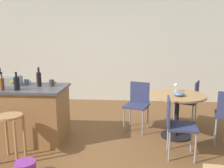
# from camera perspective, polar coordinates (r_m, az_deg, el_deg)

# --- Properties ---
(ground_plane) EXTENTS (8.80, 8.80, 0.00)m
(ground_plane) POSITION_cam_1_polar(r_m,az_deg,el_deg) (3.83, -7.65, -14.71)
(ground_plane) COLOR brown
(back_wall) EXTENTS (8.00, 0.10, 2.70)m
(back_wall) POSITION_cam_1_polar(r_m,az_deg,el_deg) (6.34, -2.51, 8.20)
(back_wall) COLOR beige
(back_wall) RESTS_ON ground_plane
(kitchen_island) EXTENTS (1.30, 0.81, 0.88)m
(kitchen_island) POSITION_cam_1_polar(r_m,az_deg,el_deg) (4.17, -19.74, -6.58)
(kitchen_island) COLOR olive
(kitchen_island) RESTS_ON ground_plane
(wooden_stool) EXTENTS (0.34, 0.34, 0.64)m
(wooden_stool) POSITION_cam_1_polar(r_m,az_deg,el_deg) (3.54, -23.16, -9.41)
(wooden_stool) COLOR #A37A4C
(wooden_stool) RESTS_ON ground_plane
(dining_table) EXTENTS (0.91, 0.91, 0.74)m
(dining_table) POSITION_cam_1_polar(r_m,az_deg,el_deg) (4.14, 15.32, -4.78)
(dining_table) COLOR black
(dining_table) RESTS_ON ground_plane
(folding_chair_near) EXTENTS (0.53, 0.53, 0.85)m
(folding_chair_near) POSITION_cam_1_polar(r_m,az_deg,el_deg) (4.79, 18.04, -3.48)
(folding_chair_near) COLOR navy
(folding_chair_near) RESTS_ON ground_plane
(folding_chair_far) EXTENTS (0.51, 0.51, 0.86)m
(folding_chair_far) POSITION_cam_1_polar(r_m,az_deg,el_deg) (4.36, 6.14, -4.35)
(folding_chair_far) COLOR navy
(folding_chair_far) RESTS_ON ground_plane
(folding_chair_left) EXTENTS (0.44, 0.44, 0.85)m
(folding_chair_left) POSITION_cam_1_polar(r_m,az_deg,el_deg) (3.48, 15.20, -8.90)
(folding_chair_left) COLOR navy
(folding_chair_left) RESTS_ON ground_plane
(toolbox) EXTENTS (0.36, 0.23, 0.17)m
(toolbox) POSITION_cam_1_polar(r_m,az_deg,el_deg) (4.29, -23.25, 0.80)
(toolbox) COLOR gray
(toolbox) RESTS_ON kitchen_island
(bottle_0) EXTENTS (0.08, 0.08, 0.28)m
(bottle_0) POSITION_cam_1_polar(r_m,az_deg,el_deg) (4.20, -17.10, 1.41)
(bottle_0) COLOR #603314
(bottle_0) RESTS_ON kitchen_island
(bottle_1) EXTENTS (0.07, 0.07, 0.31)m
(bottle_1) POSITION_cam_1_polar(r_m,az_deg,el_deg) (4.01, -16.99, 1.16)
(bottle_1) COLOR black
(bottle_1) RESTS_ON kitchen_island
(bottle_2) EXTENTS (0.06, 0.06, 0.25)m
(bottle_2) POSITION_cam_1_polar(r_m,az_deg,el_deg) (3.90, -24.72, 0.01)
(bottle_2) COLOR #603314
(bottle_2) RESTS_ON kitchen_island
(bottle_3) EXTENTS (0.08, 0.08, 0.27)m
(bottle_3) POSITION_cam_1_polar(r_m,az_deg,el_deg) (3.83, -21.80, 0.19)
(bottle_3) COLOR black
(bottle_3) RESTS_ON kitchen_island
(bottle_4) EXTENTS (0.06, 0.06, 0.28)m
(bottle_4) POSITION_cam_1_polar(r_m,az_deg,el_deg) (4.47, -25.05, 1.41)
(bottle_4) COLOR black
(bottle_4) RESTS_ON kitchen_island
(cup_0) EXTENTS (0.12, 0.08, 0.11)m
(cup_0) POSITION_cam_1_polar(r_m,az_deg,el_deg) (3.98, -14.19, 0.27)
(cup_0) COLOR #383838
(cup_0) RESTS_ON kitchen_island
(cup_1) EXTENTS (0.11, 0.07, 0.09)m
(cup_1) POSITION_cam_1_polar(r_m,az_deg,el_deg) (4.25, -19.68, 0.50)
(cup_1) COLOR #4C7099
(cup_1) RESTS_ON kitchen_island
(wine_glass) EXTENTS (0.07, 0.07, 0.14)m
(wine_glass) POSITION_cam_1_polar(r_m,az_deg,el_deg) (4.30, 15.02, -0.29)
(wine_glass) COLOR silver
(wine_glass) RESTS_ON dining_table
(serving_bowl) EXTENTS (0.18, 0.18, 0.07)m
(serving_bowl) POSITION_cam_1_polar(r_m,az_deg,el_deg) (3.98, 15.71, -2.28)
(serving_bowl) COLOR #4C7099
(serving_bowl) RESTS_ON dining_table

